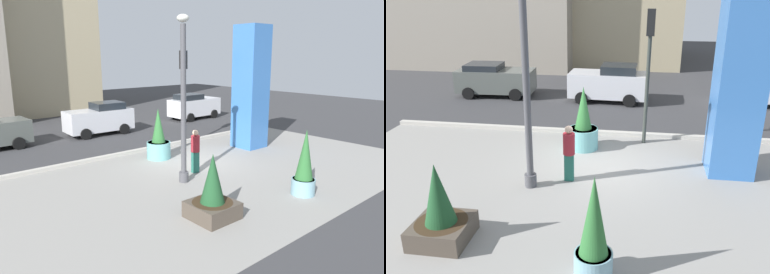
% 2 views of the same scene
% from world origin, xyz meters
% --- Properties ---
extents(ground_plane, '(60.00, 60.00, 0.00)m').
position_xyz_m(ground_plane, '(0.00, 4.00, 0.00)').
color(ground_plane, '#38383A').
extents(plaza_pavement, '(18.00, 10.00, 0.02)m').
position_xyz_m(plaza_pavement, '(0.00, -2.00, 0.00)').
color(plaza_pavement, gray).
rests_on(plaza_pavement, ground_plane).
extents(curb_strip, '(18.00, 0.24, 0.16)m').
position_xyz_m(curb_strip, '(0.00, 3.12, 0.08)').
color(curb_strip, '#B7B2A8').
rests_on(curb_strip, ground_plane).
extents(lamp_post, '(0.44, 0.44, 6.10)m').
position_xyz_m(lamp_post, '(-1.88, -1.67, 2.97)').
color(lamp_post, '#4C4C51').
rests_on(lamp_post, ground_plane).
extents(art_pillar_blue, '(1.37, 1.37, 6.18)m').
position_xyz_m(art_pillar_blue, '(4.15, 0.28, 3.09)').
color(art_pillar_blue, '#3870BC').
rests_on(art_pillar_blue, ground_plane).
extents(potted_plant_near_right, '(1.10, 1.10, 2.35)m').
position_xyz_m(potted_plant_near_right, '(-0.74, 1.55, 0.85)').
color(potted_plant_near_right, '#6BB2B2').
rests_on(potted_plant_near_right, ground_plane).
extents(potted_plant_by_pillar, '(1.29, 1.29, 1.98)m').
position_xyz_m(potted_plant_by_pillar, '(-3.23, -4.62, 0.72)').
color(potted_plant_by_pillar, '#4C4238').
rests_on(potted_plant_by_pillar, ground_plane).
extents(potted_plant_curbside, '(0.81, 0.81, 2.30)m').
position_xyz_m(potted_plant_curbside, '(0.43, -5.33, 1.00)').
color(potted_plant_curbside, '#7AA8B7').
rests_on(potted_plant_curbside, ground_plane).
extents(traffic_light_corner, '(0.28, 0.42, 4.93)m').
position_xyz_m(traffic_light_corner, '(1.49, 2.44, 3.30)').
color(traffic_light_corner, '#333833').
rests_on(traffic_light_corner, ground_plane).
extents(car_passing_lane, '(4.18, 2.23, 1.76)m').
position_xyz_m(car_passing_lane, '(-6.56, 8.44, 0.91)').
color(car_passing_lane, '#565B56').
rests_on(car_passing_lane, ground_plane).
extents(car_intersection, '(4.02, 2.06, 1.89)m').
position_xyz_m(car_intersection, '(7.58, 8.63, 0.95)').
color(car_intersection, silver).
rests_on(car_intersection, ground_plane).
extents(car_far_lane, '(3.98, 2.08, 1.92)m').
position_xyz_m(car_far_lane, '(-0.33, 8.19, 0.96)').
color(car_far_lane, silver).
rests_on(car_far_lane, ground_plane).
extents(pedestrian_crossing, '(0.37, 0.37, 1.79)m').
position_xyz_m(pedestrian_crossing, '(-0.81, -1.10, 1.00)').
color(pedestrian_crossing, '#236656').
rests_on(pedestrian_crossing, ground_plane).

